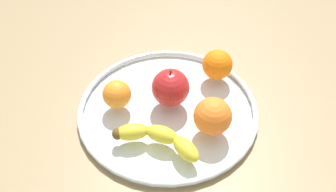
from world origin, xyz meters
The scene contains 7 objects.
ground_plane centered at (0.00, 0.00, -2.00)cm, with size 140.80×140.80×4.00cm, color #927E58.
fruit_bowl centered at (0.00, 0.00, 0.92)cm, with size 38.58×38.58×1.80cm.
banana centered at (-1.45, 10.11, 3.48)cm, with size 18.73×6.84×3.35cm.
apple centered at (-0.46, -1.58, 5.81)cm, with size 8.02×8.02×8.82cm.
orange_front_left centered at (-10.28, 3.08, 5.58)cm, with size 7.56×7.56×7.56cm, color orange.
orange_back_left centered at (10.24, 3.07, 4.83)cm, with size 6.06×6.06×6.06cm, color orange.
orange_back_right centered at (-7.31, -12.67, 5.22)cm, with size 6.84×6.84×6.84cm, color orange.
Camera 1 is at (-17.88, 50.88, 59.34)cm, focal length 39.53 mm.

